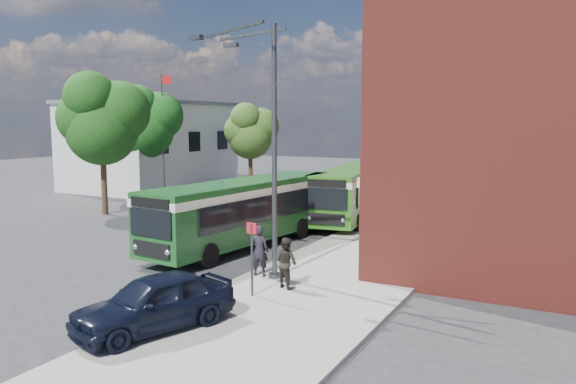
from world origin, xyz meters
The scene contains 16 objects.
ground centered at (0.00, 0.00, 0.00)m, with size 120.00×120.00×0.00m, color #29292C.
pavement centered at (7.00, 8.00, 0.07)m, with size 6.00×48.00×0.15m, color gray.
kerb_line centered at (3.95, 8.00, 0.01)m, with size 0.12×48.00×0.01m, color beige.
brick_office centered at (14.00, 12.00, 6.97)m, with size 12.10×26.00×14.20m.
white_building centered at (-18.00, 18.00, 3.66)m, with size 9.40×13.40×7.30m.
flagpole centered at (-12.45, 13.00, 4.94)m, with size 0.95×0.10×9.00m.
street_lamp centered at (4.84, -2.00, 4.79)m, with size 2.96×2.38×9.00m.
bus_stop_sign centered at (5.60, -4.20, 1.51)m, with size 0.35×0.08×2.52m.
bus_front centered at (1.27, 2.29, 1.83)m, with size 3.73×11.63×3.02m.
bus_rear centered at (3.00, 11.09, 1.83)m, with size 4.14×11.42×3.02m.
parked_car centered at (4.80, -7.91, 0.91)m, with size 1.79×4.45×1.52m, color black.
pedestrian_a centered at (4.60, -2.06, 1.07)m, with size 0.68×0.44×1.85m, color black.
pedestrian_b centered at (6.14, -2.88, 1.01)m, with size 0.83×0.65×1.71m, color black.
tree_left centered at (-11.01, 5.72, 5.84)m, with size 5.10×4.85×8.61m.
tree_mid centered at (-14.03, 12.90, 5.63)m, with size 4.92×4.68×8.31m.
tree_right centered at (-9.80, 20.79, 4.87)m, with size 4.25×4.04×7.18m.
Camera 1 is at (14.74, -19.06, 5.74)m, focal length 35.00 mm.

